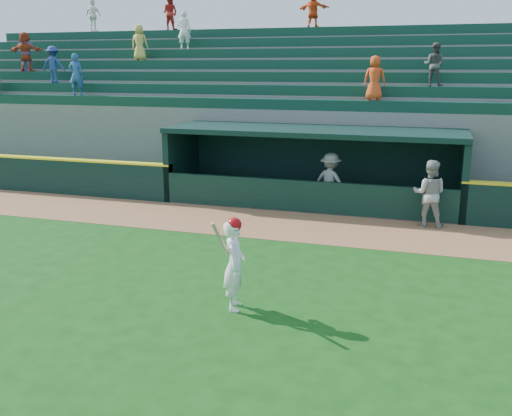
{
  "coord_description": "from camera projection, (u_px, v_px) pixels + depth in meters",
  "views": [
    {
      "loc": [
        3.72,
        -10.18,
        4.37
      ],
      "look_at": [
        0.0,
        1.6,
        1.3
      ],
      "focal_mm": 40.0,
      "sensor_mm": 36.0,
      "label": 1
    }
  ],
  "objects": [
    {
      "name": "batter_at_plate",
      "position": [
        234.0,
        263.0,
        10.41
      ],
      "size": [
        0.55,
        0.82,
        1.76
      ],
      "color": "white",
      "rests_on": "ground"
    },
    {
      "name": "ground",
      "position": [
        232.0,
        288.0,
        11.56
      ],
      "size": [
        120.0,
        120.0,
        0.0
      ],
      "primitive_type": "plane",
      "color": "#114210",
      "rests_on": "ground"
    },
    {
      "name": "dugout_player_inside",
      "position": [
        331.0,
        181.0,
        17.73
      ],
      "size": [
        1.31,
        1.02,
        1.79
      ],
      "primitive_type": "imported",
      "rotation": [
        0.0,
        0.0,
        2.79
      ],
      "color": "#969792",
      "rests_on": "ground"
    },
    {
      "name": "dugout",
      "position": [
        315.0,
        161.0,
        18.64
      ],
      "size": [
        9.4,
        2.8,
        2.46
      ],
      "color": "slate",
      "rests_on": "ground"
    },
    {
      "name": "warning_track",
      "position": [
        291.0,
        226.0,
        16.1
      ],
      "size": [
        40.0,
        3.0,
        0.01
      ],
      "primitive_type": "cube",
      "color": "#905D39",
      "rests_on": "ground"
    },
    {
      "name": "dugout_player_front",
      "position": [
        429.0,
        193.0,
        15.85
      ],
      "size": [
        0.95,
        0.75,
        1.88
      ],
      "primitive_type": "imported",
      "rotation": [
        0.0,
        0.0,
        3.09
      ],
      "color": "#9F9F9A",
      "rests_on": "ground"
    },
    {
      "name": "stands",
      "position": [
        338.0,
        118.0,
        22.63
      ],
      "size": [
        34.5,
        6.25,
        7.46
      ],
      "color": "slate",
      "rests_on": "ground"
    }
  ]
}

